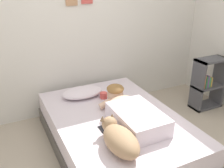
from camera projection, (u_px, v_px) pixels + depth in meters
back_wall at (79, 22)px, 3.40m from camera, size 3.85×0.12×2.50m
bed at (115, 131)px, 2.90m from camera, size 1.34×1.94×0.40m
pillow at (82, 92)px, 3.24m from camera, size 0.52×0.32×0.11m
person_lying at (131, 111)px, 2.70m from camera, size 0.43×0.92×0.27m
dog at (119, 139)px, 2.26m from camera, size 0.26×0.57×0.21m
coffee_cup at (104, 95)px, 3.21m from camera, size 0.12×0.09×0.07m
cell_phone at (103, 129)px, 2.57m from camera, size 0.07×0.14×0.01m
bookshelf at (207, 83)px, 3.70m from camera, size 0.45×0.24×0.75m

